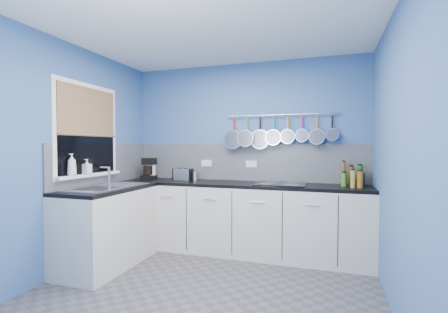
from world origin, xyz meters
The scene contains 44 objects.
floor centered at (0.00, 0.00, -0.01)m, with size 3.20×3.00×0.02m, color #47474C.
ceiling centered at (0.00, 0.00, 2.51)m, with size 3.20×3.00×0.02m, color white.
wall_back centered at (0.00, 1.51, 1.25)m, with size 3.20×0.02×2.50m, color #3B5F98.
wall_front centered at (0.00, -1.51, 1.25)m, with size 3.20×0.02×2.50m, color #3B5F98.
wall_left centered at (-1.61, 0.00, 1.25)m, with size 0.02×3.00×2.50m, color #3B5F98.
wall_right centered at (1.61, 0.00, 1.25)m, with size 0.02×3.00×2.50m, color #3B5F98.
backsplash_back centered at (0.00, 1.49, 1.15)m, with size 3.20×0.02×0.50m, color gray.
backsplash_left centered at (-1.59, 0.60, 1.15)m, with size 0.02×1.80×0.50m, color gray.
cabinet_run_back centered at (0.00, 1.20, 0.43)m, with size 3.20×0.60×0.86m, color beige.
worktop_back centered at (0.00, 1.20, 0.88)m, with size 3.20×0.60×0.04m, color black.
cabinet_run_left centered at (-1.30, 0.30, 0.43)m, with size 0.60×1.20×0.86m, color beige.
worktop_left centered at (-1.30, 0.30, 0.88)m, with size 0.60×1.20×0.04m, color black.
window_frame centered at (-1.58, 0.30, 1.55)m, with size 0.01×1.00×1.10m, color white.
window_glass centered at (-1.57, 0.30, 1.55)m, with size 0.01×0.90×1.00m, color black.
bamboo_blind centered at (-1.56, 0.30, 1.77)m, with size 0.01×0.90×0.55m, color #937149.
window_sill centered at (-1.55, 0.30, 1.04)m, with size 0.10×0.98×0.03m, color white.
sink_unit centered at (-1.30, 0.30, 0.90)m, with size 0.50×0.95×0.01m, color silver.
mixer_tap centered at (-1.14, 0.12, 1.03)m, with size 0.12×0.08×0.26m, color silver, non-canonical shape.
socket_left centered at (-0.55, 1.48, 1.13)m, with size 0.15×0.01×0.09m, color white.
socket_right centered at (0.10, 1.48, 1.13)m, with size 0.15×0.01×0.09m, color white.
pot_rail centered at (0.50, 1.45, 1.78)m, with size 0.02×0.02×1.45m, color silver.
soap_bottle_a centered at (-1.53, 0.01, 1.17)m, with size 0.09×0.09×0.24m, color white.
soap_bottle_b centered at (-1.53, 0.23, 1.14)m, with size 0.08×0.08×0.17m, color white.
paper_towel centered at (-1.33, 1.27, 1.05)m, with size 0.13×0.13×0.29m, color white.
coffee_maker centered at (-1.34, 1.22, 1.05)m, with size 0.17×0.19×0.30m, color black, non-canonical shape.
toaster centered at (-0.83, 1.29, 0.98)m, with size 0.25×0.14×0.16m, color silver.
canister centered at (-0.66, 1.31, 0.96)m, with size 0.08×0.08×0.12m, color silver.
hob centered at (0.54, 1.21, 0.91)m, with size 0.60×0.53×0.01m, color black.
pan_0 centered at (-0.14, 1.44, 1.56)m, with size 0.26×0.09×0.45m, color silver, non-canonical shape.
pan_1 centered at (0.05, 1.44, 1.57)m, with size 0.23×0.12×0.42m, color silver, non-canonical shape.
pan_2 centered at (0.23, 1.44, 1.56)m, with size 0.26×0.06×0.45m, color silver, non-canonical shape.
pan_3 centered at (0.41, 1.44, 1.58)m, with size 0.21×0.08×0.40m, color silver, non-canonical shape.
pan_4 centered at (0.59, 1.44, 1.59)m, with size 0.19×0.06×0.38m, color silver, non-canonical shape.
pan_5 centered at (0.77, 1.44, 1.60)m, with size 0.17×0.07×0.36m, color silver, non-canonical shape.
pan_6 centered at (0.95, 1.44, 1.58)m, with size 0.20×0.09×0.39m, color silver, non-canonical shape.
pan_7 centered at (1.14, 1.44, 1.61)m, with size 0.16×0.09×0.35m, color silver, non-canonical shape.
condiment_0 centered at (1.45, 1.34, 1.02)m, with size 0.07×0.07×0.24m, color #265919.
condiment_1 centered at (1.35, 1.31, 1.01)m, with size 0.06×0.06×0.23m, color brown.
condiment_2 centered at (1.27, 1.33, 1.04)m, with size 0.05×0.05×0.28m, color brown.
condiment_3 centered at (1.45, 1.20, 0.98)m, with size 0.07×0.07×0.16m, color black.
condiment_4 centered at (1.37, 1.20, 0.96)m, with size 0.07×0.07×0.12m, color black.
condiment_5 centered at (1.27, 1.23, 0.98)m, with size 0.07×0.07×0.16m, color #3F721E.
condiment_6 centered at (1.43, 1.14, 0.99)m, with size 0.07×0.07×0.19m, color #8C5914.
condiment_7 centered at (1.36, 1.12, 1.00)m, with size 0.05×0.05×0.20m, color olive.
Camera 1 is at (1.09, -2.71, 1.36)m, focal length 25.36 mm.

